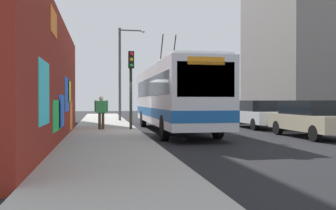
{
  "coord_description": "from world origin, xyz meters",
  "views": [
    {
      "loc": [
        -17.31,
        1.87,
        1.57
      ],
      "look_at": [
        2.63,
        -1.79,
        1.33
      ],
      "focal_mm": 39.81,
      "sensor_mm": 36.0,
      "label": 1
    }
  ],
  "objects_px": {
    "pedestrian_midblock": "(101,110)",
    "traffic_light": "(131,76)",
    "parked_car_dark_gray": "(223,111)",
    "parked_car_white": "(257,113)",
    "parked_car_champagne": "(311,118)",
    "street_lamp": "(123,67)",
    "city_bus": "(174,95)"
  },
  "relations": [
    {
      "from": "parked_car_dark_gray",
      "to": "street_lamp",
      "type": "xyz_separation_m",
      "value": [
        0.9,
        7.23,
        3.16
      ]
    },
    {
      "from": "parked_car_dark_gray",
      "to": "pedestrian_midblock",
      "type": "bearing_deg",
      "value": 130.28
    },
    {
      "from": "parked_car_white",
      "to": "traffic_light",
      "type": "relative_size",
      "value": 1.26
    },
    {
      "from": "parked_car_champagne",
      "to": "street_lamp",
      "type": "bearing_deg",
      "value": 29.91
    },
    {
      "from": "parked_car_white",
      "to": "parked_car_dark_gray",
      "type": "xyz_separation_m",
      "value": [
        6.03,
        0.0,
        -0.0
      ]
    },
    {
      "from": "parked_car_champagne",
      "to": "traffic_light",
      "type": "xyz_separation_m",
      "value": [
        3.98,
        7.35,
        1.94
      ]
    },
    {
      "from": "parked_car_champagne",
      "to": "street_lamp",
      "type": "relative_size",
      "value": 0.68
    },
    {
      "from": "traffic_light",
      "to": "street_lamp",
      "type": "bearing_deg",
      "value": -0.78
    },
    {
      "from": "parked_car_white",
      "to": "pedestrian_midblock",
      "type": "relative_size",
      "value": 2.98
    },
    {
      "from": "city_bus",
      "to": "parked_car_champagne",
      "type": "xyz_separation_m",
      "value": [
        -3.99,
        -5.2,
        -1.02
      ]
    },
    {
      "from": "parked_car_white",
      "to": "traffic_light",
      "type": "distance_m",
      "value": 7.78
    },
    {
      "from": "city_bus",
      "to": "parked_car_dark_gray",
      "type": "distance_m",
      "value": 9.33
    },
    {
      "from": "pedestrian_midblock",
      "to": "street_lamp",
      "type": "height_order",
      "value": "street_lamp"
    },
    {
      "from": "parked_car_white",
      "to": "street_lamp",
      "type": "height_order",
      "value": "street_lamp"
    },
    {
      "from": "parked_car_white",
      "to": "parked_car_dark_gray",
      "type": "distance_m",
      "value": 6.03
    },
    {
      "from": "parked_car_white",
      "to": "parked_car_champagne",
      "type": "bearing_deg",
      "value": 180.0
    },
    {
      "from": "street_lamp",
      "to": "city_bus",
      "type": "bearing_deg",
      "value": -166.67
    },
    {
      "from": "parked_car_white",
      "to": "pedestrian_midblock",
      "type": "bearing_deg",
      "value": 99.25
    },
    {
      "from": "parked_car_champagne",
      "to": "traffic_light",
      "type": "distance_m",
      "value": 8.58
    },
    {
      "from": "pedestrian_midblock",
      "to": "parked_car_dark_gray",
      "type": "bearing_deg",
      "value": -49.72
    },
    {
      "from": "parked_car_white",
      "to": "street_lamp",
      "type": "relative_size",
      "value": 0.73
    },
    {
      "from": "parked_car_champagne",
      "to": "traffic_light",
      "type": "height_order",
      "value": "traffic_light"
    },
    {
      "from": "parked_car_dark_gray",
      "to": "pedestrian_midblock",
      "type": "relative_size",
      "value": 2.51
    },
    {
      "from": "parked_car_white",
      "to": "street_lamp",
      "type": "xyz_separation_m",
      "value": [
        6.93,
        7.23,
        3.15
      ]
    },
    {
      "from": "parked_car_champagne",
      "to": "parked_car_dark_gray",
      "type": "relative_size",
      "value": 1.11
    },
    {
      "from": "parked_car_dark_gray",
      "to": "traffic_light",
      "type": "distance_m",
      "value": 10.82
    },
    {
      "from": "city_bus",
      "to": "street_lamp",
      "type": "height_order",
      "value": "street_lamp"
    },
    {
      "from": "parked_car_white",
      "to": "parked_car_dark_gray",
      "type": "relative_size",
      "value": 1.18
    },
    {
      "from": "city_bus",
      "to": "traffic_light",
      "type": "xyz_separation_m",
      "value": [
        -0.02,
        2.15,
        0.92
      ]
    },
    {
      "from": "city_bus",
      "to": "parked_car_champagne",
      "type": "height_order",
      "value": "city_bus"
    },
    {
      "from": "pedestrian_midblock",
      "to": "traffic_light",
      "type": "bearing_deg",
      "value": -99.17
    },
    {
      "from": "parked_car_white",
      "to": "traffic_light",
      "type": "height_order",
      "value": "traffic_light"
    }
  ]
}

